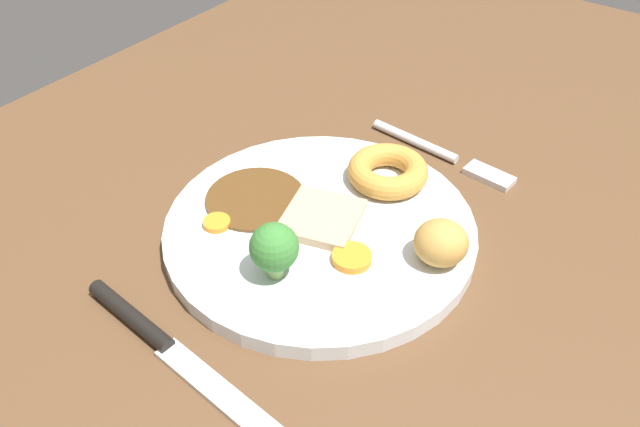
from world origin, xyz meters
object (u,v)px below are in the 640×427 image
meat_slice_main (322,218)px  fork (444,155)px  broccoli_floret (274,248)px  roast_potato_left (441,243)px  dinner_plate (320,229)px  carrot_coin_front (352,258)px  knife (160,341)px  yorkshire_pudding (388,171)px  carrot_coin_back (217,223)px

meat_slice_main → fork: (-15.70, 2.94, -1.41)cm
broccoli_floret → fork: size_ratio=0.30×
meat_slice_main → roast_potato_left: (-1.76, 9.74, 1.33)cm
dinner_plate → carrot_coin_front: 5.09cm
broccoli_floret → knife: bearing=-18.1°
meat_slice_main → knife: meat_slice_main is taller
knife → fork: bearing=85.5°
dinner_plate → broccoli_floret: size_ratio=5.55×
yorkshire_pudding → dinner_plate: bearing=-9.6°
broccoli_floret → knife: broccoli_floret is taller
dinner_plate → carrot_coin_front: bearing=65.4°
roast_potato_left → broccoli_floret: (8.56, -8.96, 0.91)cm
carrot_coin_front → yorkshire_pudding: bearing=-162.6°
yorkshire_pudding → carrot_coin_back: yorkshire_pudding is taller
dinner_plate → broccoli_floret: (6.61, 0.79, 3.34)cm
carrot_coin_back → broccoli_floret: size_ratio=0.49×
meat_slice_main → broccoli_floret: bearing=6.5°
dinner_plate → roast_potato_left: roast_potato_left is taller
yorkshire_pudding → carrot_coin_front: (10.12, 3.17, -0.70)cm
meat_slice_main → yorkshire_pudding: bearing=170.2°
roast_potato_left → fork: bearing=-154.0°
roast_potato_left → carrot_coin_front: roast_potato_left is taller
yorkshire_pudding → carrot_coin_front: yorkshire_pudding is taller
roast_potato_left → carrot_coin_front: (4.04, -5.22, -1.41)cm
meat_slice_main → knife: (15.80, -2.16, -1.35)cm
yorkshire_pudding → roast_potato_left: 10.39cm
roast_potato_left → broccoli_floret: size_ratio=0.90×
roast_potato_left → fork: 15.75cm
dinner_plate → yorkshire_pudding: size_ratio=3.60×
carrot_coin_back → carrot_coin_front: bearing=105.6°
yorkshire_pudding → fork: bearing=168.6°
roast_potato_left → knife: 21.38cm
carrot_coin_back → knife: carrot_coin_back is taller
broccoli_floret → roast_potato_left: bearing=133.7°
meat_slice_main → broccoli_floret: 7.20cm
meat_slice_main → fork: 16.04cm
fork → knife: size_ratio=0.83×
broccoli_floret → dinner_plate: bearing=-173.2°
dinner_plate → roast_potato_left: (-1.96, 9.75, 2.43)cm
roast_potato_left → dinner_plate: bearing=-78.6°
yorkshire_pudding → carrot_coin_front: 10.63cm
roast_potato_left → fork: size_ratio=0.27×
carrot_coin_back → fork: 23.12cm
yorkshire_pudding → fork: size_ratio=0.46×
meat_slice_main → carrot_coin_back: bearing=-50.7°
broccoli_floret → fork: broccoli_floret is taller
yorkshire_pudding → broccoli_floret: bearing=-2.2°
broccoli_floret → knife: size_ratio=0.25×
dinner_plate → broccoli_floret: bearing=6.8°
yorkshire_pudding → knife: yorkshire_pudding is taller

